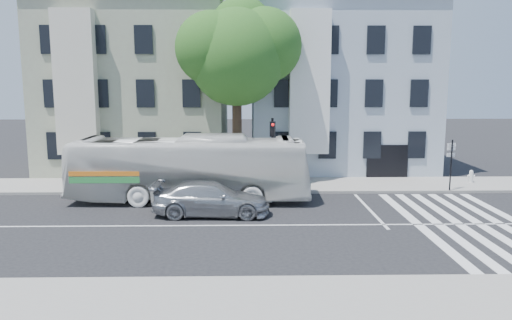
{
  "coord_description": "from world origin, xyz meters",
  "views": [
    {
      "loc": [
        0.55,
        -20.79,
        6.18
      ],
      "look_at": [
        1.01,
        2.88,
        2.4
      ],
      "focal_mm": 35.0,
      "sensor_mm": 36.0,
      "label": 1
    }
  ],
  "objects_px": {
    "bus": "(190,169)",
    "traffic_signal": "(272,144)",
    "sedan": "(211,199)",
    "fire_hydrant": "(471,176)"
  },
  "relations": [
    {
      "from": "traffic_signal",
      "to": "fire_hydrant",
      "type": "relative_size",
      "value": 5.51
    },
    {
      "from": "bus",
      "to": "sedan",
      "type": "relative_size",
      "value": 2.28
    },
    {
      "from": "sedan",
      "to": "fire_hydrant",
      "type": "xyz_separation_m",
      "value": [
        15.08,
        6.54,
        -0.25
      ]
    },
    {
      "from": "traffic_signal",
      "to": "fire_hydrant",
      "type": "height_order",
      "value": "traffic_signal"
    },
    {
      "from": "fire_hydrant",
      "to": "bus",
      "type": "bearing_deg",
      "value": -166.99
    },
    {
      "from": "bus",
      "to": "traffic_signal",
      "type": "height_order",
      "value": "traffic_signal"
    },
    {
      "from": "traffic_signal",
      "to": "sedan",
      "type": "bearing_deg",
      "value": -102.31
    },
    {
      "from": "sedan",
      "to": "fire_hydrant",
      "type": "distance_m",
      "value": 16.44
    },
    {
      "from": "fire_hydrant",
      "to": "traffic_signal",
      "type": "bearing_deg",
      "value": -172.78
    },
    {
      "from": "bus",
      "to": "fire_hydrant",
      "type": "height_order",
      "value": "bus"
    }
  ]
}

